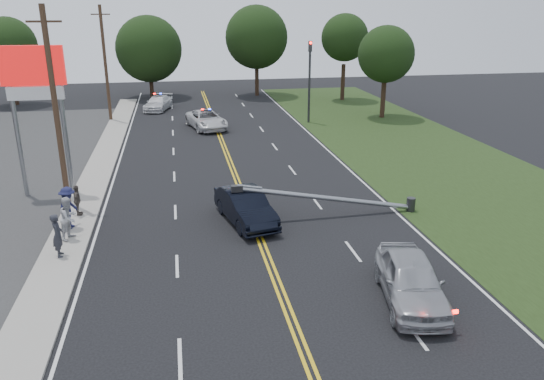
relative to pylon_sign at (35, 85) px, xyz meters
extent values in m
plane|color=black|center=(10.50, -14.00, -6.00)|extent=(120.00, 120.00, 0.00)
cube|color=gray|center=(2.10, -4.00, -5.94)|extent=(1.80, 70.00, 0.12)
cube|color=black|center=(24.00, -4.00, -5.99)|extent=(12.00, 80.00, 0.01)
cube|color=gold|center=(10.50, -4.00, -5.99)|extent=(0.36, 80.00, 0.00)
cylinder|color=gray|center=(-1.20, 0.00, -2.50)|extent=(0.24, 0.24, 7.00)
cylinder|color=gray|center=(1.20, 0.00, -2.50)|extent=(0.24, 0.24, 7.00)
cube|color=red|center=(0.00, 0.00, 1.00)|extent=(3.20, 0.35, 2.00)
cube|color=white|center=(0.00, 0.00, -0.40)|extent=(2.80, 0.30, 0.70)
cylinder|color=#2D2D30|center=(18.80, 16.00, -2.50)|extent=(0.20, 0.20, 7.00)
cube|color=#2D2D30|center=(18.80, 16.00, 0.60)|extent=(0.28, 0.28, 0.90)
sphere|color=#FF0C07|center=(18.80, 15.84, 0.90)|extent=(0.22, 0.22, 0.22)
cylinder|color=#2D2D30|center=(18.60, -6.00, -5.65)|extent=(0.44, 0.44, 0.70)
cylinder|color=gray|center=(14.17, -6.00, -5.02)|extent=(8.90, 0.24, 1.80)
cube|color=#2D2D30|center=(9.74, -6.00, -4.23)|extent=(0.55, 0.32, 0.30)
cylinder|color=#382619|center=(1.30, -2.00, -1.00)|extent=(0.28, 0.28, 10.00)
cube|color=#382619|center=(1.30, -2.00, 3.20)|extent=(1.60, 0.10, 0.10)
cylinder|color=#382619|center=(1.30, 20.00, -1.00)|extent=(0.28, 0.28, 10.00)
cube|color=#382619|center=(1.30, 20.00, 3.20)|extent=(1.60, 0.10, 0.10)
cylinder|color=black|center=(-9.32, 30.35, -4.24)|extent=(0.44, 0.44, 3.51)
sphere|color=black|center=(-9.32, 30.35, 0.05)|extent=(5.72, 5.72, 5.72)
cylinder|color=black|center=(4.62, 32.61, -4.44)|extent=(0.44, 0.44, 3.11)
sphere|color=black|center=(4.62, 32.61, -0.64)|extent=(7.25, 7.25, 7.25)
cylinder|color=black|center=(16.59, 31.75, -4.10)|extent=(0.44, 0.44, 3.79)
sphere|color=black|center=(16.59, 31.75, 0.54)|extent=(7.02, 7.02, 7.02)
cylinder|color=black|center=(25.43, 27.03, -4.06)|extent=(0.44, 0.44, 3.87)
sphere|color=black|center=(25.43, 27.03, 0.67)|extent=(5.02, 5.02, 5.02)
cylinder|color=black|center=(26.13, 16.99, -4.33)|extent=(0.44, 0.44, 3.34)
sphere|color=black|center=(26.13, 16.99, -0.24)|extent=(5.09, 5.09, 5.09)
imported|color=black|center=(10.14, -5.96, -5.20)|extent=(2.71, 5.11, 1.60)
imported|color=#A3A5AB|center=(14.87, -14.17, -5.16)|extent=(2.88, 5.17, 1.66)
imported|color=silver|center=(9.66, 15.15, -5.24)|extent=(3.66, 5.86, 1.51)
imported|color=silver|center=(5.47, 24.43, -5.30)|extent=(3.23, 5.17, 1.40)
imported|color=#292A31|center=(2.07, -8.41, -4.96)|extent=(0.54, 0.73, 1.84)
imported|color=#B0B0B5|center=(2.23, -6.67, -4.91)|extent=(1.06, 1.16, 1.94)
imported|color=#1A1D43|center=(2.00, -5.43, -4.88)|extent=(1.08, 1.45, 1.99)
imported|color=#574D45|center=(2.11, -3.82, -5.11)|extent=(0.42, 0.92, 1.54)
camera|label=1|loc=(7.10, -29.47, 3.91)|focal=35.00mm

